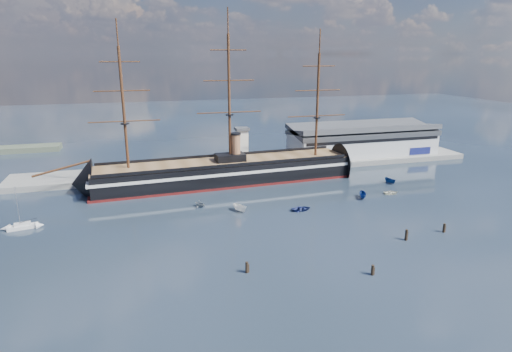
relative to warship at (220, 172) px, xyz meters
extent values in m
plane|color=black|center=(8.20, -20.00, -4.04)|extent=(600.00, 600.00, 0.00)
cube|color=slate|center=(18.20, 16.00, -4.04)|extent=(180.00, 18.00, 2.00)
cube|color=#B7BABC|center=(66.20, 20.00, 2.96)|extent=(62.00, 20.00, 10.00)
cube|color=#3F4247|center=(66.20, 20.00, 8.56)|extent=(63.00, 21.00, 2.00)
cube|color=silver|center=(11.20, 13.00, 4.96)|extent=(4.00, 4.00, 14.00)
cube|color=#3F4247|center=(11.20, 13.00, 12.46)|extent=(5.00, 5.00, 1.00)
cube|color=black|center=(1.73, 0.00, -0.04)|extent=(88.70, 20.48, 7.00)
cube|color=silver|center=(1.73, 0.00, 1.16)|extent=(90.71, 20.82, 1.00)
cube|color=#521211|center=(1.73, 0.00, -3.69)|extent=(90.71, 20.78, 0.90)
cone|color=black|center=(-44.77, 0.00, -0.34)|extent=(14.78, 16.37, 15.68)
cone|color=black|center=(48.23, 0.00, -0.34)|extent=(11.79, 16.22, 15.68)
cube|color=brown|center=(1.73, 0.00, 3.56)|extent=(88.64, 19.20, 0.40)
cube|color=black|center=(3.73, 0.00, 4.96)|extent=(10.29, 6.50, 2.50)
cylinder|color=#A36A44|center=(5.73, 0.00, 8.46)|extent=(3.20, 3.20, 9.00)
cylinder|color=#381E0F|center=(-50.27, 0.00, 4.96)|extent=(17.76, 1.61, 4.43)
cylinder|color=#381E0F|center=(-30.27, 0.00, 22.76)|extent=(0.90, 0.90, 38.00)
cylinder|color=#381E0F|center=(3.73, 0.00, 24.76)|extent=(0.90, 0.90, 42.00)
cylinder|color=#381E0F|center=(35.73, 0.00, 21.76)|extent=(0.90, 0.90, 36.00)
cube|color=silver|center=(-57.11, -25.88, -3.55)|extent=(7.52, 3.36, 0.97)
cube|color=silver|center=(-57.11, -25.88, -2.78)|extent=(4.08, 2.20, 0.77)
cylinder|color=#B2B2B7|center=(-57.59, -25.88, 2.25)|extent=(0.15, 0.15, 10.64)
imported|color=white|center=(-0.05, -29.18, -4.04)|extent=(6.80, 4.67, 2.56)
imported|color=navy|center=(17.13, -33.26, -4.04)|extent=(1.49, 3.58, 1.66)
imported|color=navy|center=(39.71, -28.40, -4.04)|extent=(6.42, 4.35, 2.41)
imported|color=gray|center=(-10.56, -22.23, -4.04)|extent=(6.81, 6.18, 2.37)
imported|color=silver|center=(50.71, -27.02, -4.04)|extent=(1.50, 3.10, 1.39)
imported|color=navy|center=(57.08, -16.54, -4.04)|extent=(5.91, 3.25, 2.24)
cylinder|color=black|center=(-7.24, -64.13, -4.04)|extent=(0.64, 0.64, 3.10)
cylinder|color=black|center=(17.20, -72.12, -4.04)|extent=(0.64, 0.64, 2.91)
cylinder|color=black|center=(33.96, -59.27, -4.04)|extent=(0.64, 0.64, 3.47)
cylinder|color=black|center=(46.04, -57.77, -4.04)|extent=(0.64, 0.64, 3.08)
camera|label=1|loc=(-27.21, -141.04, 39.48)|focal=30.00mm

